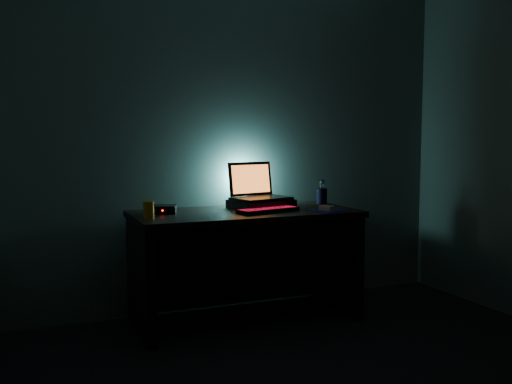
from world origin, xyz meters
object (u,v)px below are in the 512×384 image
(keyboard, at_px, (268,210))
(pen_cup, at_px, (322,196))
(juice_glass, at_px, (149,210))
(laptop, at_px, (257,190))
(router, at_px, (164,209))
(mouse, at_px, (327,208))

(keyboard, relative_size, pen_cup, 3.96)
(keyboard, bearing_deg, juice_glass, 167.77)
(laptop, relative_size, router, 2.22)
(pen_cup, xyz_separation_m, juice_glass, (-1.36, -0.31, -0.00))
(laptop, relative_size, pen_cup, 3.75)
(pen_cup, bearing_deg, router, -176.30)
(router, bearing_deg, laptop, 24.38)
(keyboard, relative_size, juice_glass, 4.12)
(mouse, xyz_separation_m, juice_glass, (-1.20, 0.07, 0.04))
(mouse, xyz_separation_m, router, (-1.05, 0.29, 0.01))
(keyboard, bearing_deg, pen_cup, 11.87)
(mouse, distance_m, pen_cup, 0.41)
(laptop, distance_m, pen_cup, 0.53)
(laptop, relative_size, keyboard, 0.95)
(pen_cup, bearing_deg, laptop, -178.07)
(keyboard, relative_size, router, 2.35)
(pen_cup, xyz_separation_m, router, (-1.21, -0.08, -0.03))
(pen_cup, distance_m, juice_glass, 1.39)
(mouse, height_order, pen_cup, pen_cup)
(laptop, height_order, juice_glass, laptop)
(juice_glass, distance_m, router, 0.27)
(keyboard, height_order, pen_cup, pen_cup)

